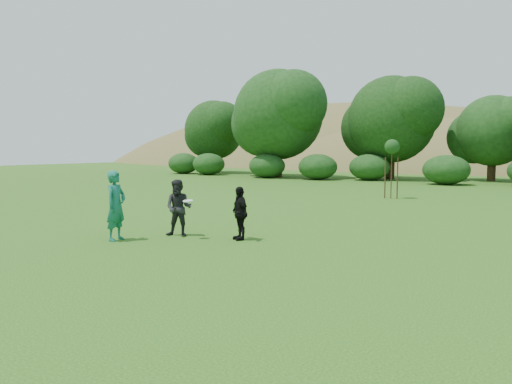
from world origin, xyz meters
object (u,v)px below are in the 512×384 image
at_px(player_teal, 116,206).
at_px(player_grey, 179,208).
at_px(sapling, 392,148).
at_px(player_black, 240,213).

distance_m(player_teal, player_grey, 1.67).
bearing_deg(player_grey, sapling, 59.74).
height_order(player_black, sapling, sapling).
bearing_deg(player_black, player_teal, -113.70).
xyz_separation_m(player_teal, sapling, (2.72, 14.73, 1.50)).
bearing_deg(player_grey, player_teal, -148.26).
relative_size(player_black, sapling, 0.50).
height_order(player_teal, sapling, sapling).
distance_m(player_grey, player_black, 1.78).
bearing_deg(player_black, sapling, 122.33).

